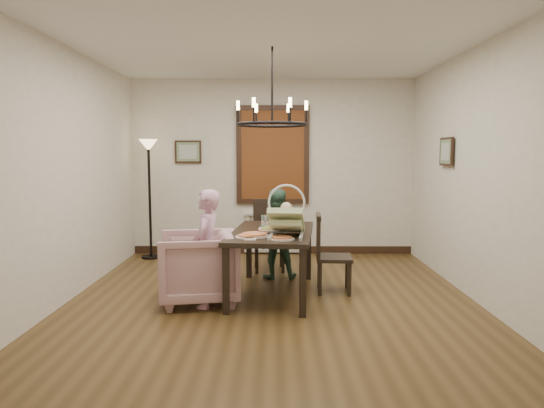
{
  "coord_description": "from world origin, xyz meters",
  "views": [
    {
      "loc": [
        0.04,
        -5.28,
        1.64
      ],
      "look_at": [
        0.0,
        0.24,
        1.05
      ],
      "focal_mm": 32.0,
      "sensor_mm": 36.0,
      "label": 1
    }
  ],
  "objects_px": {
    "dining_table": "(272,238)",
    "baby_bouncer": "(287,219)",
    "seated_man": "(275,241)",
    "floor_lamp": "(150,201)",
    "chair_right": "(334,253)",
    "drinking_glass": "(268,223)",
    "elderly_woman": "(207,258)",
    "chair_far": "(269,235)",
    "armchair": "(199,267)"
  },
  "relations": [
    {
      "from": "dining_table",
      "to": "baby_bouncer",
      "type": "distance_m",
      "value": 0.48
    },
    {
      "from": "seated_man",
      "to": "floor_lamp",
      "type": "bearing_deg",
      "value": -33.52
    },
    {
      "from": "chair_right",
      "to": "drinking_glass",
      "type": "relative_size",
      "value": 7.17
    },
    {
      "from": "elderly_woman",
      "to": "baby_bouncer",
      "type": "height_order",
      "value": "baby_bouncer"
    },
    {
      "from": "dining_table",
      "to": "seated_man",
      "type": "distance_m",
      "value": 0.78
    },
    {
      "from": "chair_far",
      "to": "baby_bouncer",
      "type": "relative_size",
      "value": 1.69
    },
    {
      "from": "chair_right",
      "to": "armchair",
      "type": "bearing_deg",
      "value": 107.41
    },
    {
      "from": "dining_table",
      "to": "drinking_glass",
      "type": "height_order",
      "value": "drinking_glass"
    },
    {
      "from": "chair_far",
      "to": "floor_lamp",
      "type": "height_order",
      "value": "floor_lamp"
    },
    {
      "from": "seated_man",
      "to": "floor_lamp",
      "type": "height_order",
      "value": "floor_lamp"
    },
    {
      "from": "dining_table",
      "to": "baby_bouncer",
      "type": "bearing_deg",
      "value": -60.6
    },
    {
      "from": "elderly_woman",
      "to": "drinking_glass",
      "type": "xyz_separation_m",
      "value": [
        0.65,
        0.57,
        0.29
      ]
    },
    {
      "from": "dining_table",
      "to": "armchair",
      "type": "xyz_separation_m",
      "value": [
        -0.81,
        -0.27,
        -0.27
      ]
    },
    {
      "from": "seated_man",
      "to": "drinking_glass",
      "type": "distance_m",
      "value": 0.71
    },
    {
      "from": "dining_table",
      "to": "seated_man",
      "type": "relative_size",
      "value": 1.72
    },
    {
      "from": "baby_bouncer",
      "to": "drinking_glass",
      "type": "relative_size",
      "value": 4.52
    },
    {
      "from": "armchair",
      "to": "floor_lamp",
      "type": "bearing_deg",
      "value": -163.35
    },
    {
      "from": "elderly_woman",
      "to": "drinking_glass",
      "type": "height_order",
      "value": "elderly_woman"
    },
    {
      "from": "elderly_woman",
      "to": "armchair",
      "type": "bearing_deg",
      "value": -136.48
    },
    {
      "from": "chair_right",
      "to": "armchair",
      "type": "height_order",
      "value": "chair_right"
    },
    {
      "from": "dining_table",
      "to": "baby_bouncer",
      "type": "height_order",
      "value": "baby_bouncer"
    },
    {
      "from": "dining_table",
      "to": "elderly_woman",
      "type": "bearing_deg",
      "value": -142.32
    },
    {
      "from": "dining_table",
      "to": "armchair",
      "type": "distance_m",
      "value": 0.89
    },
    {
      "from": "armchair",
      "to": "floor_lamp",
      "type": "height_order",
      "value": "floor_lamp"
    },
    {
      "from": "armchair",
      "to": "drinking_glass",
      "type": "bearing_deg",
      "value": 108.81
    },
    {
      "from": "chair_right",
      "to": "floor_lamp",
      "type": "relative_size",
      "value": 0.52
    },
    {
      "from": "chair_right",
      "to": "armchair",
      "type": "relative_size",
      "value": 1.09
    },
    {
      "from": "elderly_woman",
      "to": "seated_man",
      "type": "xyz_separation_m",
      "value": [
        0.73,
        1.19,
        -0.03
      ]
    },
    {
      "from": "chair_right",
      "to": "seated_man",
      "type": "height_order",
      "value": "seated_man"
    },
    {
      "from": "chair_right",
      "to": "drinking_glass",
      "type": "bearing_deg",
      "value": 91.07
    },
    {
      "from": "seated_man",
      "to": "chair_far",
      "type": "bearing_deg",
      "value": -80.34
    },
    {
      "from": "drinking_glass",
      "to": "floor_lamp",
      "type": "bearing_deg",
      "value": 135.68
    },
    {
      "from": "dining_table",
      "to": "chair_far",
      "type": "xyz_separation_m",
      "value": [
        -0.05,
        1.17,
        -0.16
      ]
    },
    {
      "from": "armchair",
      "to": "elderly_woman",
      "type": "height_order",
      "value": "elderly_woman"
    },
    {
      "from": "elderly_woman",
      "to": "chair_right",
      "type": "bearing_deg",
      "value": 118.4
    },
    {
      "from": "elderly_woman",
      "to": "floor_lamp",
      "type": "distance_m",
      "value": 2.7
    },
    {
      "from": "drinking_glass",
      "to": "floor_lamp",
      "type": "distance_m",
      "value": 2.6
    },
    {
      "from": "floor_lamp",
      "to": "dining_table",
      "type": "bearing_deg",
      "value": -45.79
    },
    {
      "from": "chair_far",
      "to": "chair_right",
      "type": "relative_size",
      "value": 1.07
    },
    {
      "from": "chair_far",
      "to": "chair_right",
      "type": "xyz_separation_m",
      "value": [
        0.77,
        -1.06,
        -0.03
      ]
    },
    {
      "from": "dining_table",
      "to": "chair_far",
      "type": "bearing_deg",
      "value": 98.28
    },
    {
      "from": "floor_lamp",
      "to": "seated_man",
      "type": "bearing_deg",
      "value": -31.62
    },
    {
      "from": "seated_man",
      "to": "baby_bouncer",
      "type": "bearing_deg",
      "value": 94.23
    },
    {
      "from": "baby_bouncer",
      "to": "drinking_glass",
      "type": "xyz_separation_m",
      "value": [
        -0.2,
        0.51,
        -0.13
      ]
    },
    {
      "from": "armchair",
      "to": "seated_man",
      "type": "distance_m",
      "value": 1.34
    },
    {
      "from": "seated_man",
      "to": "floor_lamp",
      "type": "relative_size",
      "value": 0.54
    },
    {
      "from": "chair_far",
      "to": "floor_lamp",
      "type": "bearing_deg",
      "value": 153.05
    },
    {
      "from": "chair_right",
      "to": "drinking_glass",
      "type": "xyz_separation_m",
      "value": [
        -0.77,
        0.03,
        0.35
      ]
    },
    {
      "from": "armchair",
      "to": "elderly_woman",
      "type": "bearing_deg",
      "value": 26.23
    },
    {
      "from": "elderly_woman",
      "to": "drinking_glass",
      "type": "distance_m",
      "value": 0.91
    }
  ]
}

